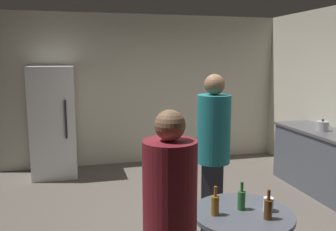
# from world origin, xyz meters

# --- Properties ---
(ground_plane) EXTENTS (5.20, 5.20, 0.10)m
(ground_plane) POSITION_xyz_m (0.00, 0.00, -0.05)
(ground_plane) COLOR #5B544C
(wall_back) EXTENTS (5.32, 0.06, 2.70)m
(wall_back) POSITION_xyz_m (0.00, 2.63, 1.35)
(wall_back) COLOR beige
(wall_back) RESTS_ON ground_plane
(refrigerator) EXTENTS (0.70, 0.68, 1.80)m
(refrigerator) POSITION_xyz_m (-1.54, 2.20, 0.90)
(refrigerator) COLOR white
(refrigerator) RESTS_ON ground_plane
(kitchen_counter) EXTENTS (0.64, 1.89, 0.90)m
(kitchen_counter) POSITION_xyz_m (2.28, 0.38, 0.45)
(kitchen_counter) COLOR #4C515B
(kitchen_counter) RESTS_ON ground_plane
(kettle) EXTENTS (0.24, 0.17, 0.18)m
(kettle) POSITION_xyz_m (2.23, 0.49, 0.97)
(kettle) COLOR #B2B2B7
(kettle) RESTS_ON kitchen_counter
(foreground_table) EXTENTS (0.80, 0.80, 0.73)m
(foreground_table) POSITION_xyz_m (0.09, -1.38, 0.63)
(foreground_table) COLOR #4C515B
(foreground_table) RESTS_ON ground_plane
(beer_bottle_amber) EXTENTS (0.06, 0.06, 0.23)m
(beer_bottle_amber) POSITION_xyz_m (-0.14, -1.37, 0.82)
(beer_bottle_amber) COLOR #8C5919
(beer_bottle_amber) RESTS_ON foreground_table
(beer_bottle_brown) EXTENTS (0.06, 0.06, 0.23)m
(beer_bottle_brown) POSITION_xyz_m (0.22, -1.53, 0.82)
(beer_bottle_brown) COLOR #593314
(beer_bottle_brown) RESTS_ON foreground_table
(beer_bottle_green) EXTENTS (0.06, 0.06, 0.23)m
(beer_bottle_green) POSITION_xyz_m (0.10, -1.33, 0.82)
(beer_bottle_green) COLOR #26662D
(beer_bottle_green) RESTS_ON foreground_table
(plastic_cup_white) EXTENTS (0.08, 0.08, 0.11)m
(plastic_cup_white) POSITION_xyz_m (0.29, -1.41, 0.79)
(plastic_cup_white) COLOR white
(plastic_cup_white) RESTS_ON foreground_table
(person_in_maroon_shirt) EXTENTS (0.46, 0.46, 1.63)m
(person_in_maroon_shirt) POSITION_xyz_m (-0.61, -1.76, 0.95)
(person_in_maroon_shirt) COLOR #2D2D38
(person_in_maroon_shirt) RESTS_ON ground_plane
(person_in_teal_shirt) EXTENTS (0.45, 0.45, 1.78)m
(person_in_teal_shirt) POSITION_xyz_m (0.18, -0.49, 1.04)
(person_in_teal_shirt) COLOR #2D2D38
(person_in_teal_shirt) RESTS_ON ground_plane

